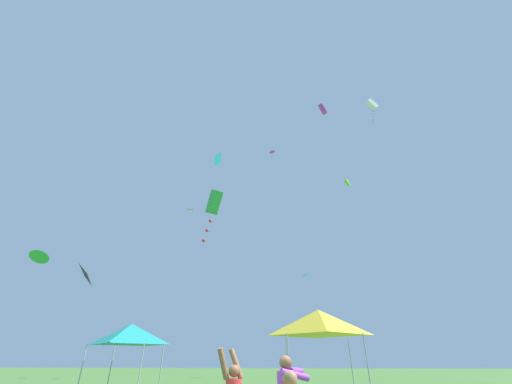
{
  "coord_description": "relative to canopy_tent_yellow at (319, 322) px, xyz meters",
  "views": [
    {
      "loc": [
        0.44,
        -6.55,
        1.75
      ],
      "look_at": [
        -1.01,
        14.78,
        13.35
      ],
      "focal_mm": 21.47,
      "sensor_mm": 36.0,
      "label": 1
    }
  ],
  "objects": [
    {
      "name": "kite_pink_diamond",
      "position": [
        -12.43,
        17.41,
        14.73
      ],
      "size": [
        0.93,
        1.08,
        0.35
      ],
      "color": "pink"
    },
    {
      "name": "kite_black_diamond",
      "position": [
        -15.7,
        5.16,
        3.79
      ],
      "size": [
        1.39,
        1.39,
        1.2
      ],
      "color": "black"
    },
    {
      "name": "kite_white_box",
      "position": [
        3.55,
        -3.38,
        10.69
      ],
      "size": [
        0.63,
        0.43,
        1.47
      ],
      "color": "white"
    },
    {
      "name": "kite_green_delta",
      "position": [
        -14.22,
        -1.56,
        3.12
      ],
      "size": [
        1.12,
        1.07,
        0.58
      ],
      "color": "green"
    },
    {
      "name": "canopy_tent_yellow",
      "position": [
        0.0,
        0.0,
        0.0
      ],
      "size": [
        3.59,
        3.59,
        3.84
      ],
      "color": "#9E9EA3",
      "rests_on": "ground"
    },
    {
      "name": "kite_cyan_diamond",
      "position": [
        -9.11,
        15.44,
        20.59
      ],
      "size": [
        1.13,
        1.28,
        1.44
      ],
      "color": "#2DB7CC"
    },
    {
      "name": "kite_lime_box",
      "position": [
        7.67,
        19.18,
        18.73
      ],
      "size": [
        0.88,
        0.85,
        0.79
      ],
      "color": "#75D138"
    },
    {
      "name": "kite_magenta_box",
      "position": [
        2.64,
        4.87,
        18.32
      ],
      "size": [
        0.78,
        0.66,
        1.09
      ],
      "color": "#D6389E"
    },
    {
      "name": "canopy_tent_teal",
      "position": [
        -9.83,
        1.08,
        -0.41
      ],
      "size": [
        3.14,
        3.14,
        3.36
      ],
      "color": "#9E9EA3",
      "rests_on": "ground"
    },
    {
      "name": "kite_magenta_delta",
      "position": [
        -2.1,
        16.79,
        22.41
      ],
      "size": [
        0.93,
        0.93,
        1.38
      ],
      "color": "#D6389E"
    },
    {
      "name": "kite_green_box",
      "position": [
        -5.47,
        -0.66,
        6.32
      ],
      "size": [
        1.11,
        1.21,
        3.23
      ],
      "color": "green"
    },
    {
      "name": "kite_cyan_delta",
      "position": [
        0.82,
        14.54,
        5.74
      ],
      "size": [
        0.72,
        0.74,
        0.34
      ],
      "color": "#2DB7CC"
    }
  ]
}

